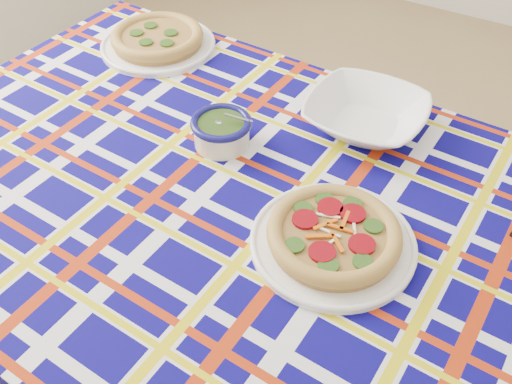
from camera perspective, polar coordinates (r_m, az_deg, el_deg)
The scene contains 7 objects.
floor at distance 2.01m, azimuth 9.93°, elevation -6.84°, with size 4.00×4.00×0.00m, color olive.
dining_table at distance 1.17m, azimuth -1.06°, elevation -3.49°, with size 1.63×1.05×0.74m.
tablecloth at distance 1.15m, azimuth -1.08°, elevation -2.66°, with size 1.62×1.02×0.11m, color #09055E, non-canonical shape.
main_focaccia_plate at distance 1.02m, azimuth 7.80°, elevation -4.21°, with size 0.31×0.31×0.06m, color olive, non-canonical shape.
pesto_bowl at distance 1.22m, azimuth -3.48°, elevation 6.29°, with size 0.13×0.13×0.08m, color black, non-canonical shape.
serving_bowl at distance 1.29m, azimuth 10.92°, elevation 7.56°, with size 0.26×0.26×0.06m, color white.
second_focaccia_plate at distance 1.59m, azimuth -9.83°, elevation 14.93°, with size 0.31×0.31×0.06m, color olive, non-canonical shape.
Camera 1 is at (0.35, -1.25, 1.53)m, focal length 40.00 mm.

